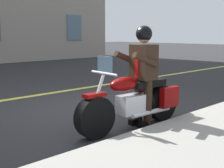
% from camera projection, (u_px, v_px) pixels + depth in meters
% --- Properties ---
extents(ground_plane, '(80.00, 80.00, 0.00)m').
position_uv_depth(ground_plane, '(84.00, 109.00, 6.36)').
color(ground_plane, '#28282B').
extents(lane_center_stripe, '(60.00, 0.16, 0.01)m').
position_uv_depth(lane_center_stripe, '(37.00, 95.00, 7.80)').
color(lane_center_stripe, '#E5DB4C').
rests_on(lane_center_stripe, ground_plane).
extents(motorcycle_main, '(2.22, 0.66, 1.26)m').
position_uv_depth(motorcycle_main, '(135.00, 102.00, 5.08)').
color(motorcycle_main, black).
rests_on(motorcycle_main, ground_plane).
extents(rider_main, '(0.64, 0.57, 1.74)m').
position_uv_depth(rider_main, '(143.00, 67.00, 5.10)').
color(rider_main, black).
rests_on(rider_main, ground_plane).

